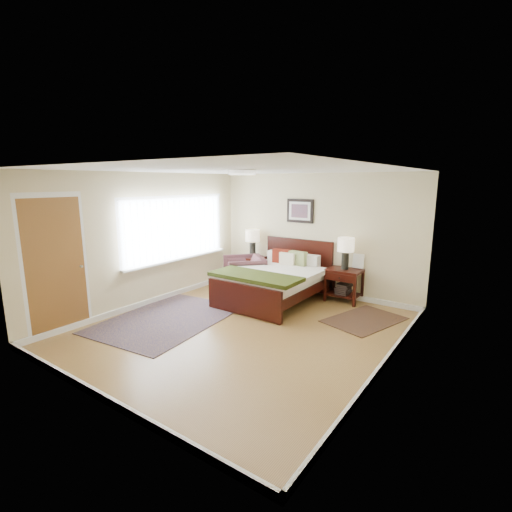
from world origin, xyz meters
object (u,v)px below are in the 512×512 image
object	(u,v)px
lamp_right	(346,248)
bed	(275,276)
nightstand_left	(252,262)
nightstand_right	(344,282)
armchair	(244,273)
rug_persian	(167,319)
lamp_left	(253,238)

from	to	relation	value
lamp_right	bed	bearing A→B (deg)	-145.35
bed	nightstand_left	size ratio (longest dim) A/B	3.18
bed	nightstand_right	bearing A→B (deg)	34.22
armchair	rug_persian	size ratio (longest dim) A/B	0.35
bed	lamp_right	distance (m)	1.48
bed	lamp_right	size ratio (longest dim) A/B	3.36
rug_persian	lamp_left	bearing A→B (deg)	86.24
bed	rug_persian	xyz separation A→B (m)	(-0.98, -1.91, -0.50)
bed	lamp_left	distance (m)	1.45
lamp_right	armchair	distance (m)	2.23
nightstand_right	rug_persian	bearing A→B (deg)	-128.20
bed	lamp_left	world-z (taller)	lamp_left
nightstand_right	armchair	bearing A→B (deg)	-165.35
lamp_right	rug_persian	world-z (taller)	lamp_right
lamp_right	rug_persian	bearing A→B (deg)	-128.07
armchair	rug_persian	xyz separation A→B (m)	(-0.06, -2.14, -0.37)
nightstand_right	lamp_right	bearing A→B (deg)	90.00
lamp_left	lamp_right	bearing A→B (deg)	0.00
nightstand_right	lamp_left	distance (m)	2.32
bed	lamp_right	world-z (taller)	lamp_right
nightstand_left	bed	bearing A→B (deg)	-34.81
bed	armchair	size ratio (longest dim) A/B	2.45
nightstand_right	armchair	world-z (taller)	armchair
lamp_left	rug_persian	world-z (taller)	lamp_left
bed	rug_persian	bearing A→B (deg)	-117.14
nightstand_right	lamp_left	world-z (taller)	lamp_left
lamp_right	rug_persian	size ratio (longest dim) A/B	0.25
bed	nightstand_right	distance (m)	1.37
nightstand_left	lamp_left	xyz separation A→B (m)	(-0.00, 0.02, 0.55)
armchair	nightstand_right	bearing A→B (deg)	57.13
bed	rug_persian	world-z (taller)	bed
armchair	lamp_left	bearing A→B (deg)	149.67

